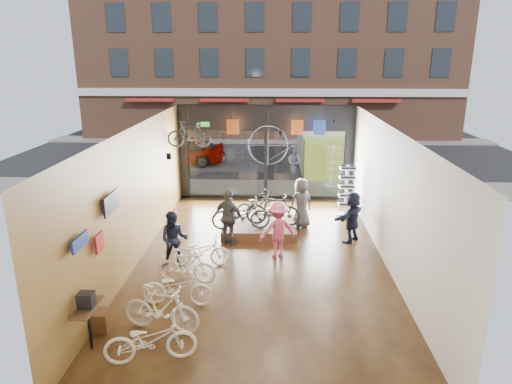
# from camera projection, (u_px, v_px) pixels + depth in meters

# --- Properties ---
(ground_plane) EXTENTS (7.00, 12.00, 0.04)m
(ground_plane) POSITION_uv_depth(u_px,v_px,m) (261.00, 261.00, 13.11)
(ground_plane) COLOR black
(ground_plane) RESTS_ON ground
(ceiling) EXTENTS (7.00, 12.00, 0.04)m
(ceiling) POSITION_uv_depth(u_px,v_px,m) (262.00, 128.00, 12.00)
(ceiling) COLOR black
(ceiling) RESTS_ON ground
(wall_left) EXTENTS (0.04, 12.00, 3.80)m
(wall_left) POSITION_uv_depth(u_px,v_px,m) (135.00, 196.00, 12.69)
(wall_left) COLOR olive
(wall_left) RESTS_ON ground
(wall_right) EXTENTS (0.04, 12.00, 3.80)m
(wall_right) POSITION_uv_depth(u_px,v_px,m) (390.00, 199.00, 12.42)
(wall_right) COLOR beige
(wall_right) RESTS_ON ground
(wall_back) EXTENTS (7.00, 0.04, 3.80)m
(wall_back) POSITION_uv_depth(u_px,v_px,m) (250.00, 317.00, 6.79)
(wall_back) COLOR beige
(wall_back) RESTS_ON ground
(storefront) EXTENTS (7.00, 0.26, 3.80)m
(storefront) POSITION_uv_depth(u_px,v_px,m) (266.00, 153.00, 18.30)
(storefront) COLOR black
(storefront) RESTS_ON ground
(exit_sign) EXTENTS (0.35, 0.06, 0.18)m
(exit_sign) POSITION_uv_depth(u_px,v_px,m) (205.00, 124.00, 17.95)
(exit_sign) COLOR #198C26
(exit_sign) RESTS_ON storefront
(street_road) EXTENTS (30.00, 18.00, 0.02)m
(street_road) POSITION_uv_depth(u_px,v_px,m) (269.00, 153.00, 27.46)
(street_road) COLOR black
(street_road) RESTS_ON ground
(sidewalk_near) EXTENTS (30.00, 2.40, 0.12)m
(sidewalk_near) POSITION_uv_depth(u_px,v_px,m) (266.00, 188.00, 19.97)
(sidewalk_near) COLOR slate
(sidewalk_near) RESTS_ON ground
(sidewalk_far) EXTENTS (30.00, 2.00, 0.12)m
(sidewalk_far) POSITION_uv_depth(u_px,v_px,m) (269.00, 140.00, 31.27)
(sidewalk_far) COLOR slate
(sidewalk_far) RESTS_ON ground
(opposite_building) EXTENTS (26.00, 5.00, 14.00)m
(opposite_building) POSITION_uv_depth(u_px,v_px,m) (271.00, 35.00, 31.67)
(opposite_building) COLOR brown
(opposite_building) RESTS_ON ground
(street_car) EXTENTS (4.51, 1.81, 1.53)m
(street_car) POSITION_uv_depth(u_px,v_px,m) (182.00, 150.00, 24.55)
(street_car) COLOR gray
(street_car) RESTS_ON street_road
(box_truck) EXTENTS (2.42, 7.25, 2.86)m
(box_truck) POSITION_uv_depth(u_px,v_px,m) (324.00, 142.00, 23.11)
(box_truck) COLOR silver
(box_truck) RESTS_ON street_road
(floor_bike_0) EXTENTS (1.85, 0.98, 0.92)m
(floor_bike_0) POSITION_uv_depth(u_px,v_px,m) (150.00, 340.00, 8.65)
(floor_bike_0) COLOR white
(floor_bike_0) RESTS_ON ground_plane
(floor_bike_1) EXTENTS (1.80, 0.83, 1.04)m
(floor_bike_1) POSITION_uv_depth(u_px,v_px,m) (161.00, 308.00, 9.62)
(floor_bike_1) COLOR white
(floor_bike_1) RESTS_ON ground_plane
(floor_bike_2) EXTENTS (1.70, 0.63, 0.89)m
(floor_bike_2) POSITION_uv_depth(u_px,v_px,m) (177.00, 288.00, 10.63)
(floor_bike_2) COLOR white
(floor_bike_2) RESTS_ON ground_plane
(floor_bike_3) EXTENTS (1.58, 0.61, 0.92)m
(floor_bike_3) POSITION_uv_depth(u_px,v_px,m) (187.00, 266.00, 11.68)
(floor_bike_3) COLOR white
(floor_bike_3) RESTS_ON ground_plane
(floor_bike_4) EXTENTS (1.67, 0.66, 0.87)m
(floor_bike_4) POSITION_uv_depth(u_px,v_px,m) (200.00, 251.00, 12.64)
(floor_bike_4) COLOR white
(floor_bike_4) RESTS_ON ground_plane
(display_platform) EXTENTS (2.40, 1.80, 0.30)m
(display_platform) POSITION_uv_depth(u_px,v_px,m) (260.00, 228.00, 15.15)
(display_platform) COLOR #463019
(display_platform) RESTS_ON ground_plane
(display_bike_left) EXTENTS (1.93, 0.85, 0.98)m
(display_bike_left) POSITION_uv_depth(u_px,v_px,m) (241.00, 214.00, 14.52)
(display_bike_left) COLOR black
(display_bike_left) RESTS_ON display_platform
(display_bike_mid) EXTENTS (1.85, 0.73, 1.08)m
(display_bike_mid) POSITION_uv_depth(u_px,v_px,m) (273.00, 210.00, 14.82)
(display_bike_mid) COLOR black
(display_bike_mid) RESTS_ON display_platform
(display_bike_right) EXTENTS (1.69, 1.32, 0.86)m
(display_bike_right) POSITION_uv_depth(u_px,v_px,m) (257.00, 204.00, 15.71)
(display_bike_right) COLOR black
(display_bike_right) RESTS_ON display_platform
(customer_1) EXTENTS (0.83, 0.67, 1.61)m
(customer_1) POSITION_uv_depth(u_px,v_px,m) (174.00, 240.00, 12.47)
(customer_1) COLOR #161C33
(customer_1) RESTS_ON ground_plane
(customer_2) EXTENTS (1.13, 0.87, 1.79)m
(customer_2) POSITION_uv_depth(u_px,v_px,m) (229.00, 218.00, 13.93)
(customer_2) COLOR #3F3F44
(customer_2) RESTS_ON ground_plane
(customer_3) EXTENTS (1.23, 0.96, 1.68)m
(customer_3) POSITION_uv_depth(u_px,v_px,m) (278.00, 230.00, 13.09)
(customer_3) COLOR #CC4C72
(customer_3) RESTS_ON ground_plane
(customer_4) EXTENTS (0.99, 0.86, 1.72)m
(customer_4) POSITION_uv_depth(u_px,v_px,m) (301.00, 203.00, 15.37)
(customer_4) COLOR #3F3F44
(customer_4) RESTS_ON ground_plane
(customer_5) EXTENTS (1.30, 1.49, 1.63)m
(customer_5) POSITION_uv_depth(u_px,v_px,m) (352.00, 217.00, 14.22)
(customer_5) COLOR #161C33
(customer_5) RESTS_ON ground_plane
(sunglasses_rack) EXTENTS (0.68, 0.61, 1.92)m
(sunglasses_rack) POSITION_uv_depth(u_px,v_px,m) (346.00, 191.00, 16.39)
(sunglasses_rack) COLOR white
(sunglasses_rack) RESTS_ON ground_plane
(wall_merch) EXTENTS (0.40, 2.40, 2.60)m
(wall_merch) POSITION_uv_depth(u_px,v_px,m) (95.00, 272.00, 9.51)
(wall_merch) COLOR navy
(wall_merch) RESTS_ON wall_left
(penny_farthing) EXTENTS (1.82, 0.06, 1.45)m
(penny_farthing) POSITION_uv_depth(u_px,v_px,m) (276.00, 146.00, 16.41)
(penny_farthing) COLOR black
(penny_farthing) RESTS_ON ceiling
(hung_bike) EXTENTS (1.59, 0.48, 0.95)m
(hung_bike) POSITION_uv_depth(u_px,v_px,m) (189.00, 134.00, 16.39)
(hung_bike) COLOR black
(hung_bike) RESTS_ON ceiling
(jersey_left) EXTENTS (0.45, 0.03, 0.55)m
(jersey_left) POSITION_uv_depth(u_px,v_px,m) (233.00, 127.00, 17.25)
(jersey_left) COLOR #CC5919
(jersey_left) RESTS_ON ceiling
(jersey_mid) EXTENTS (0.45, 0.03, 0.55)m
(jersey_mid) POSITION_uv_depth(u_px,v_px,m) (297.00, 127.00, 17.16)
(jersey_mid) COLOR #CC5919
(jersey_mid) RESTS_ON ceiling
(jersey_right) EXTENTS (0.45, 0.03, 0.55)m
(jersey_right) POSITION_uv_depth(u_px,v_px,m) (320.00, 127.00, 17.12)
(jersey_right) COLOR #1E3F99
(jersey_right) RESTS_ON ceiling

